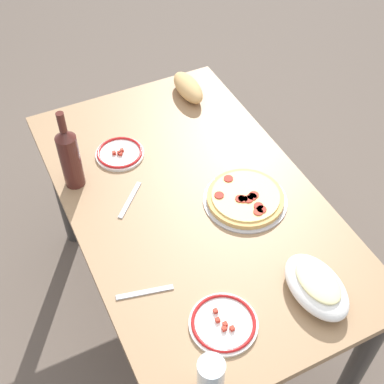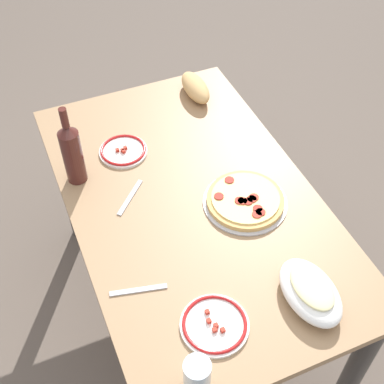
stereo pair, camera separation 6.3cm
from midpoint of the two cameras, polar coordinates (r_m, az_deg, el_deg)
ground_plane at (r=2.38m, az=-0.77°, el=-12.46°), size 8.00×8.00×0.00m
dining_table at (r=1.88m, az=-0.95°, el=-3.16°), size 1.35×0.81×0.73m
pepperoni_pizza at (r=1.78m, az=4.81°, el=-0.70°), size 0.29×0.29×0.03m
baked_pasta_dish at (r=1.57m, az=12.24°, el=-9.90°), size 0.24×0.15×0.08m
wine_bottle at (r=1.81m, az=-14.10°, el=3.73°), size 0.07×0.07×0.31m
water_glass at (r=1.38m, az=0.68°, el=-19.36°), size 0.07×0.07×0.12m
side_plate_near at (r=1.96m, az=-8.75°, el=4.16°), size 0.18×0.18×0.02m
side_plate_far at (r=1.51m, az=2.21°, el=-14.05°), size 0.20×0.20×0.02m
bread_loaf at (r=2.19m, az=-1.27°, el=11.25°), size 0.21×0.09×0.08m
fork_left at (r=1.57m, az=-6.29°, el=-10.78°), size 0.05×0.17×0.00m
fork_right at (r=1.80m, az=-7.74°, el=-0.85°), size 0.13×0.13×0.00m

